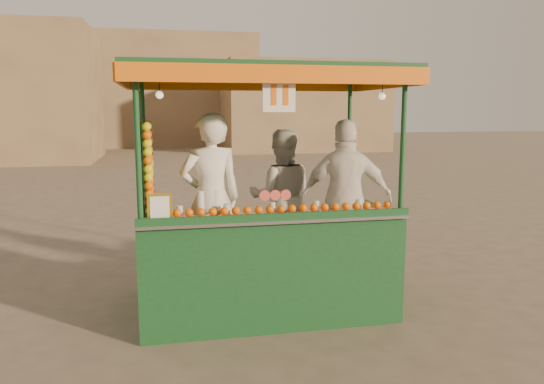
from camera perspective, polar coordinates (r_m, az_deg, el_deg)
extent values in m
plane|color=brown|center=(6.33, -2.19, -12.42)|extent=(90.00, 90.00, 0.00)
cube|color=#8F7951|center=(30.86, 3.21, 9.33)|extent=(9.00, 6.00, 5.00)
cube|color=#8F7951|center=(35.84, -13.69, 10.64)|extent=(14.00, 7.00, 7.00)
cube|color=#103C1D|center=(6.33, -1.04, -10.86)|extent=(2.79, 1.72, 0.32)
cylinder|color=black|center=(6.22, -9.99, -11.04)|extent=(0.39, 0.11, 0.39)
cylinder|color=black|center=(6.56, 7.42, -9.92)|extent=(0.39, 0.11, 0.39)
cube|color=#103C1D|center=(5.49, 0.32, -7.48)|extent=(2.79, 0.32, 0.86)
cube|color=#103C1D|center=(6.16, -12.68, -5.88)|extent=(0.32, 1.40, 0.86)
cube|color=#103C1D|center=(6.59, 9.43, -4.81)|extent=(0.32, 1.40, 0.86)
cube|color=#B2B2B7|center=(5.41, 0.25, -2.85)|extent=(2.79, 0.49, 0.03)
cylinder|color=#103C1D|center=(5.06, -14.49, 4.46)|extent=(0.05, 0.05, 1.50)
cylinder|color=#103C1D|center=(5.62, 14.14, 4.90)|extent=(0.05, 0.05, 1.50)
cylinder|color=#103C1D|center=(6.67, -13.88, 5.51)|extent=(0.05, 0.05, 1.50)
cylinder|color=#103C1D|center=(7.10, 8.45, 5.87)|extent=(0.05, 0.05, 1.50)
cube|color=#103C1D|center=(5.97, -1.11, 13.03)|extent=(3.01, 1.93, 0.09)
cube|color=orange|center=(5.02, 1.00, 12.82)|extent=(3.01, 0.04, 0.17)
cube|color=orange|center=(6.91, -2.63, 11.76)|extent=(3.01, 0.04, 0.17)
cube|color=orange|center=(5.87, -16.02, 11.92)|extent=(0.04, 1.93, 0.17)
cube|color=orange|center=(6.41, 12.52, 11.78)|extent=(0.04, 1.93, 0.17)
cylinder|color=#D54E41|center=(5.23, 0.35, -0.34)|extent=(0.11, 0.03, 0.11)
cube|color=gold|center=(5.13, -12.20, -1.82)|extent=(0.24, 0.02, 0.30)
cube|color=white|center=(5.09, 0.78, 10.58)|extent=(0.32, 0.02, 0.32)
sphere|color=#FFE5B2|center=(5.12, -12.24, 10.37)|extent=(0.08, 0.08, 0.08)
sphere|color=#FFE5B2|center=(5.59, 11.99, 10.25)|extent=(0.08, 0.08, 0.08)
imported|color=white|center=(6.03, -6.73, -0.71)|extent=(0.77, 0.57, 1.96)
imported|color=beige|center=(6.70, 1.03, -0.59)|extent=(0.96, 0.82, 1.74)
imported|color=white|center=(6.26, 8.11, -0.72)|extent=(1.17, 0.66, 1.88)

